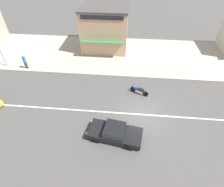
# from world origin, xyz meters

# --- Properties ---
(ground_plane) EXTENTS (160.00, 160.00, 0.00)m
(ground_plane) POSITION_xyz_m (0.00, 0.00, 0.00)
(ground_plane) COLOR #4C4947
(lane_centre_stripe) EXTENTS (50.40, 0.14, 0.01)m
(lane_centre_stripe) POSITION_xyz_m (0.00, 0.00, 0.00)
(lane_centre_stripe) COLOR silver
(lane_centre_stripe) RESTS_ON ground
(kerb_strip) EXTENTS (68.00, 10.00, 0.15)m
(kerb_strip) POSITION_xyz_m (0.00, 10.40, 0.07)
(kerb_strip) COLOR #ADA393
(kerb_strip) RESTS_ON ground
(sedan_black_2) EXTENTS (4.35, 2.32, 1.06)m
(sedan_black_2) POSITION_xyz_m (-2.32, -2.49, 0.53)
(sedan_black_2) COLOR black
(sedan_black_2) RESTS_ON ground
(motorcycle_0) EXTENTS (1.76, 1.00, 0.80)m
(motorcycle_0) POSITION_xyz_m (-0.36, 2.78, 0.42)
(motorcycle_0) COLOR black
(motorcycle_0) RESTS_ON ground
(pedestrian_near_clock) EXTENTS (0.34, 0.34, 1.70)m
(pedestrian_near_clock) POSITION_xyz_m (-13.31, 5.94, 1.14)
(pedestrian_near_clock) COLOR #333338
(pedestrian_near_clock) RESTS_ON kerb_strip
(shopfront_far_kios) EXTENTS (5.89, 6.32, 5.33)m
(shopfront_far_kios) POSITION_xyz_m (-4.80, 12.38, 2.82)
(shopfront_far_kios) COLOR tan
(shopfront_far_kios) RESTS_ON kerb_strip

